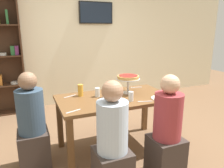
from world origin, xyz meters
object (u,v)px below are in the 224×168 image
diner_near_left (112,147)px  cutlery_knife_far (70,96)px  dining_table (115,105)px  salad_plate_near_diner (160,98)px  beer_glass_amber_tall (106,93)px  cutlery_knife_near (136,87)px  salad_plate_far_diner (108,104)px  cutlery_fork_far (73,111)px  television (96,13)px  water_glass_clear_far (97,92)px  cutlery_fork_near (145,101)px  diner_near_right (167,134)px  water_glass_clear_near (131,96)px  beer_glass_amber_short (81,90)px  diner_head_west (32,128)px  deep_dish_pizza_stand (128,78)px

diner_near_left → cutlery_knife_far: 1.01m
dining_table → salad_plate_near_diner: 0.59m
beer_glass_amber_tall → cutlery_knife_near: (0.59, 0.28, -0.06)m
salad_plate_far_diner → cutlery_fork_far: size_ratio=1.20×
television → water_glass_clear_far: bearing=-108.8°
cutlery_fork_near → water_glass_clear_far: bearing=156.1°
diner_near_right → water_glass_clear_near: size_ratio=9.69×
diner_near_left → cutlery_knife_far: diner_near_left is taller
diner_near_right → beer_glass_amber_short: (-0.70, 0.92, 0.33)m
diner_head_west → beer_glass_amber_tall: bearing=0.9°
dining_table → cutlery_fork_far: bearing=-154.8°
television → water_glass_clear_near: size_ratio=6.17×
diner_near_right → salad_plate_near_diner: diner_near_right is taller
diner_near_left → cutlery_fork_near: 0.77m
television → water_glass_clear_far: size_ratio=6.21×
deep_dish_pizza_stand → cutlery_knife_far: size_ratio=1.79×
salad_plate_near_diner → salad_plate_far_diner: size_ratio=1.11×
cutlery_knife_near → cutlery_fork_far: 1.24m
beer_glass_amber_tall → cutlery_knife_far: size_ratio=0.72×
diner_near_right → diner_head_west: size_ratio=1.00×
beer_glass_amber_tall → cutlery_fork_near: beer_glass_amber_tall is taller
dining_table → cutlery_knife_near: (0.48, 0.30, 0.11)m
diner_near_left → salad_plate_far_diner: (0.13, 0.44, 0.27)m
diner_near_left → beer_glass_amber_short: 0.99m
salad_plate_far_diner → cutlery_fork_near: bearing=-3.9°
cutlery_fork_near → beer_glass_amber_short: bearing=158.6°
salad_plate_far_diner → cutlery_knife_far: 0.62m
salad_plate_near_diner → deep_dish_pizza_stand: bearing=123.7°
salad_plate_far_diner → dining_table: bearing=53.0°
deep_dish_pizza_stand → cutlery_fork_near: (0.03, -0.40, -0.20)m
television → diner_head_west: size_ratio=0.64×
salad_plate_near_diner → salad_plate_far_diner: salad_plate_far_diner is taller
dining_table → deep_dish_pizza_stand: size_ratio=4.53×
salad_plate_near_diner → cutlery_fork_far: (-1.10, 0.01, -0.01)m
salad_plate_far_diner → water_glass_clear_near: water_glass_clear_near is taller
salad_plate_near_diner → beer_glass_amber_short: size_ratio=1.54×
diner_near_left → cutlery_fork_near: size_ratio=6.39×
television → diner_near_right: television is taller
diner_near_left → cutlery_knife_far: size_ratio=6.39×
television → cutlery_knife_near: television is taller
dining_table → salad_plate_far_diner: 0.37m
beer_glass_amber_short → cutlery_knife_near: bearing=5.5°
deep_dish_pizza_stand → cutlery_fork_near: size_ratio=1.79×
television → salad_plate_far_diner: television is taller
television → diner_near_left: 3.27m
television → cutlery_fork_near: (-0.21, -2.41, -1.19)m
water_glass_clear_far → diner_near_right: bearing=-57.9°
cutlery_fork_far → salad_plate_far_diner: bearing=-16.9°
diner_head_west → cutlery_knife_far: size_ratio=6.39×
salad_plate_far_diner → water_glass_clear_far: water_glass_clear_far is taller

